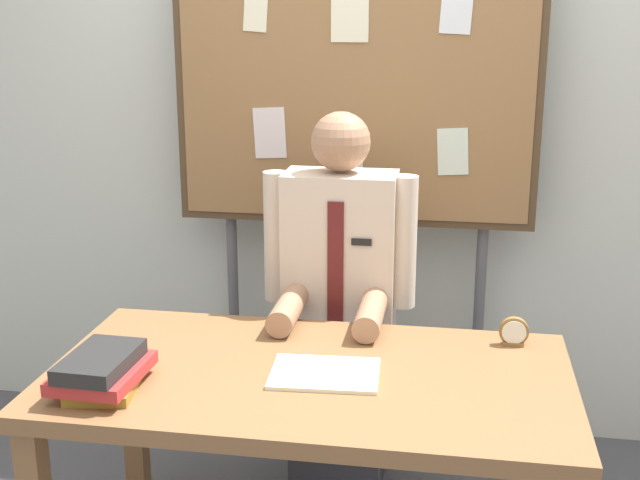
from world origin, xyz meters
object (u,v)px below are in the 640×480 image
Objects in this scene: book_stack at (102,371)px; desk_clock at (514,333)px; desk at (310,400)px; bulletin_board at (355,89)px; open_notebook at (325,374)px; person at (339,322)px.

book_stack is 1.26m from desk_clock.
desk is at bearing -153.30° from desk_clock.
bulletin_board reaches higher than desk.
book_stack is 3.16× the size of desk_clock.
open_notebook is at bearing -87.27° from bulletin_board.
person is at bearing 94.36° from open_notebook.
desk_clock is at bearing 26.70° from desk.
book_stack is at bearing -162.21° from open_notebook.
desk is 0.11m from open_notebook.
book_stack reaches higher than open_notebook.
book_stack is at bearing -123.49° from person.
desk_clock is at bearing -27.62° from person.
bulletin_board reaches higher than book_stack.
person reaches higher than open_notebook.
desk is 0.61m from book_stack.
book_stack is at bearing -114.37° from bulletin_board.
person is 1.00m from book_stack.
desk_clock is (0.55, 0.32, 0.04)m from open_notebook.
open_notebook is at bearing -22.34° from desk.
bulletin_board is (0.00, 0.38, 0.81)m from person.
person is (0.00, 0.62, 0.01)m from desk.
desk_clock is (0.60, -0.32, 0.12)m from person.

